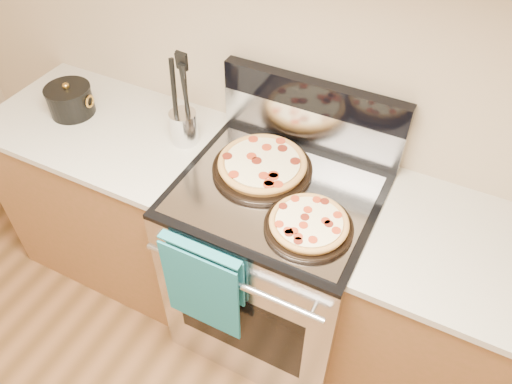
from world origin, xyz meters
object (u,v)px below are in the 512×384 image
at_px(pepperoni_pizza_front, 309,224).
at_px(saucepan, 71,101).
at_px(utensil_crock, 184,127).
at_px(range_body, 274,265).
at_px(pepperoni_pizza_back, 262,165).

relative_size(pepperoni_pizza_front, saucepan, 1.59).
bearing_deg(utensil_crock, range_body, -11.93).
bearing_deg(saucepan, pepperoni_pizza_back, 1.40).
distance_m(pepperoni_pizza_back, utensil_crock, 0.38).
bearing_deg(pepperoni_pizza_back, saucepan, -178.60).
bearing_deg(pepperoni_pizza_front, pepperoni_pizza_back, 144.91).
xyz_separation_m(pepperoni_pizza_front, utensil_crock, (-0.66, 0.23, 0.03)).
bearing_deg(utensil_crock, pepperoni_pizza_front, -19.32).
height_order(pepperoni_pizza_back, saucepan, saucepan).
distance_m(pepperoni_pizza_back, pepperoni_pizza_front, 0.34).
height_order(range_body, utensil_crock, utensil_crock).
bearing_deg(range_body, saucepan, 177.67).
height_order(pepperoni_pizza_back, pepperoni_pizza_front, pepperoni_pizza_back).
distance_m(pepperoni_pizza_back, saucepan, 0.94).
height_order(range_body, saucepan, saucepan).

